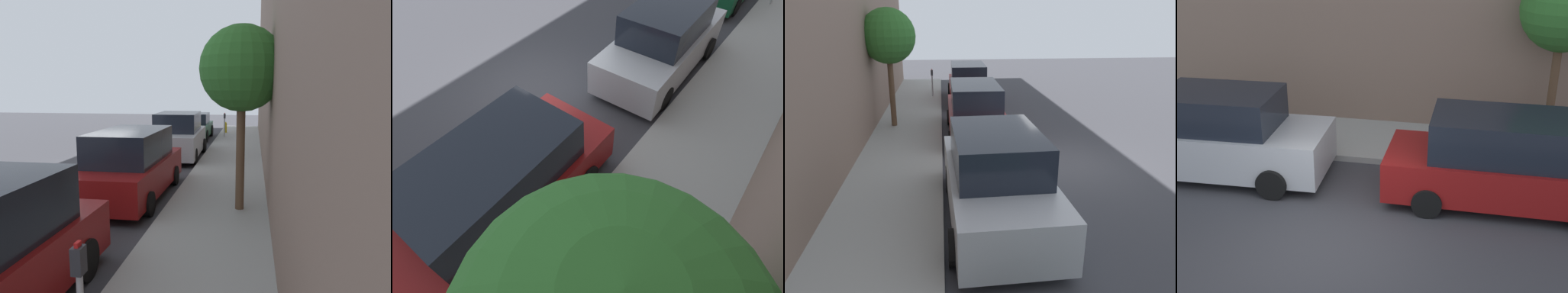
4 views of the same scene
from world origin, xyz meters
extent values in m
plane|color=#38383D|center=(0.00, 0.00, 0.00)|extent=(60.00, 60.00, 0.00)
cube|color=#9E9E99|center=(4.76, 0.00, 0.07)|extent=(2.52, 32.00, 0.15)
cube|color=maroon|center=(2.27, -3.18, 0.64)|extent=(1.93, 4.91, 0.84)
cube|color=black|center=(2.27, -3.18, 1.48)|extent=(1.69, 3.11, 0.84)
cylinder|color=black|center=(1.37, -1.66, 0.30)|extent=(0.22, 0.61, 0.61)
cylinder|color=black|center=(3.17, -1.66, 0.30)|extent=(0.22, 0.61, 0.61)
cylinder|color=black|center=(1.37, -4.70, 0.30)|extent=(0.22, 0.61, 0.61)
cube|color=#B7BABF|center=(2.38, 3.09, 0.70)|extent=(2.10, 4.85, 0.96)
cube|color=black|center=(2.38, 3.09, 1.58)|extent=(1.80, 2.65, 0.80)
cylinder|color=black|center=(1.45, 4.58, 0.33)|extent=(0.22, 0.66, 0.66)
cylinder|color=black|center=(3.31, 4.58, 0.33)|extent=(0.22, 0.66, 0.66)
cylinder|color=black|center=(1.45, 1.60, 0.33)|extent=(0.22, 0.66, 0.66)
cylinder|color=black|center=(3.31, 1.60, 0.33)|extent=(0.22, 0.66, 0.66)
cylinder|color=black|center=(3.00, 7.94, 0.35)|extent=(0.22, 0.70, 0.70)
camera|label=1|loc=(5.60, -13.24, 3.06)|focal=35.00mm
camera|label=2|loc=(5.42, -4.60, 5.66)|focal=28.00mm
camera|label=3|loc=(3.44, 10.31, 4.13)|focal=35.00mm
camera|label=4|loc=(-8.02, -2.47, 5.66)|focal=50.00mm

